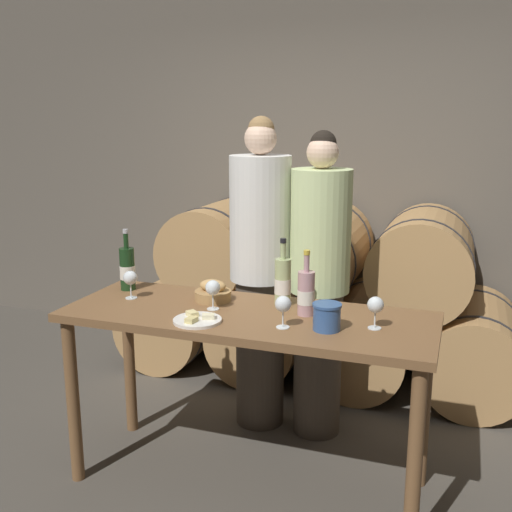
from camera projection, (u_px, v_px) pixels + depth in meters
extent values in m
plane|color=#4C473F|center=(248.00, 481.00, 3.04)|extent=(10.00, 10.00, 0.00)
cube|color=#60594F|center=(338.00, 145.00, 4.52)|extent=(10.00, 0.12, 3.20)
cylinder|color=tan|center=(181.00, 315.00, 4.62)|extent=(0.64, 0.93, 0.64)
cylinder|color=#2D2D33|center=(163.00, 327.00, 4.34)|extent=(0.65, 0.02, 0.65)
cylinder|color=#2D2D33|center=(197.00, 304.00, 4.89)|extent=(0.65, 0.02, 0.65)
cylinder|color=tan|center=(268.00, 325.00, 4.39)|extent=(0.64, 0.93, 0.64)
cylinder|color=#2D2D33|center=(255.00, 339.00, 4.11)|extent=(0.65, 0.02, 0.65)
cylinder|color=#2D2D33|center=(280.00, 313.00, 4.66)|extent=(0.65, 0.02, 0.65)
cylinder|color=tan|center=(365.00, 337.00, 4.16)|extent=(0.64, 0.93, 0.64)
cylinder|color=#2D2D33|center=(358.00, 352.00, 3.88)|extent=(0.65, 0.02, 0.65)
cylinder|color=#2D2D33|center=(372.00, 323.00, 4.43)|extent=(0.65, 0.02, 0.65)
cylinder|color=tan|center=(474.00, 349.00, 3.93)|extent=(0.64, 0.93, 0.64)
cylinder|color=#2D2D33|center=(474.00, 367.00, 3.65)|extent=(0.65, 0.02, 0.65)
cylinder|color=#2D2D33|center=(474.00, 334.00, 4.20)|extent=(0.65, 0.02, 0.65)
cylinder|color=tan|center=(223.00, 246.00, 4.37)|extent=(0.64, 0.93, 0.64)
cylinder|color=#2D2D33|center=(206.00, 254.00, 4.10)|extent=(0.65, 0.02, 0.65)
cylinder|color=#2D2D33|center=(237.00, 238.00, 4.65)|extent=(0.65, 0.02, 0.65)
cylinder|color=tan|center=(317.00, 253.00, 4.14)|extent=(0.64, 0.93, 0.64)
cylinder|color=#2D2D33|center=(307.00, 262.00, 3.87)|extent=(0.65, 0.02, 0.65)
cylinder|color=#2D2D33|center=(327.00, 244.00, 4.42)|extent=(0.65, 0.02, 0.65)
cylinder|color=tan|center=(423.00, 261.00, 3.91)|extent=(0.64, 0.93, 0.64)
cylinder|color=#2D2D33|center=(420.00, 271.00, 3.64)|extent=(0.65, 0.02, 0.65)
cylinder|color=#2D2D33|center=(426.00, 251.00, 4.19)|extent=(0.65, 0.02, 0.65)
cylinder|color=brown|center=(73.00, 401.00, 2.97)|extent=(0.06, 0.06, 0.86)
cylinder|color=brown|center=(415.00, 463.00, 2.44)|extent=(0.06, 0.06, 0.86)
cylinder|color=brown|center=(129.00, 361.00, 3.46)|extent=(0.06, 0.06, 0.86)
cylinder|color=brown|center=(424.00, 406.00, 2.92)|extent=(0.06, 0.06, 0.86)
cube|color=brown|center=(247.00, 317.00, 2.84)|extent=(1.77, 0.65, 0.04)
cylinder|color=#4C4238|center=(260.00, 351.00, 3.56)|extent=(0.29, 0.29, 0.89)
cylinder|color=silver|center=(260.00, 219.00, 3.38)|extent=(0.35, 0.35, 0.71)
sphere|color=beige|center=(260.00, 139.00, 3.28)|extent=(0.18, 0.18, 0.18)
sphere|color=olive|center=(261.00, 129.00, 3.28)|extent=(0.15, 0.15, 0.15)
cylinder|color=#4C4238|center=(317.00, 362.00, 3.45)|extent=(0.27, 0.27, 0.86)
cylinder|color=beige|center=(321.00, 231.00, 3.27)|extent=(0.33, 0.33, 0.68)
sphere|color=beige|center=(323.00, 153.00, 3.18)|extent=(0.17, 0.17, 0.17)
sphere|color=black|center=(323.00, 143.00, 3.18)|extent=(0.14, 0.14, 0.14)
cylinder|color=#193819|center=(127.00, 269.00, 3.21)|extent=(0.08, 0.08, 0.23)
cylinder|color=#193819|center=(126.00, 241.00, 3.17)|extent=(0.03, 0.03, 0.08)
cylinder|color=#B7B7BC|center=(125.00, 231.00, 3.16)|extent=(0.03, 0.03, 0.02)
cylinder|color=white|center=(128.00, 272.00, 3.21)|extent=(0.08, 0.08, 0.07)
cylinder|color=#ADBC7F|center=(283.00, 282.00, 2.93)|extent=(0.08, 0.08, 0.23)
cylinder|color=#ADBC7F|center=(283.00, 251.00, 2.90)|extent=(0.03, 0.03, 0.08)
cylinder|color=black|center=(283.00, 241.00, 2.89)|extent=(0.03, 0.03, 0.02)
cylinder|color=white|center=(283.00, 286.00, 2.94)|extent=(0.08, 0.08, 0.08)
cylinder|color=#BC8E93|center=(306.00, 293.00, 2.79)|extent=(0.08, 0.08, 0.21)
cylinder|color=#BC8E93|center=(307.00, 263.00, 2.76)|extent=(0.03, 0.03, 0.08)
cylinder|color=gold|center=(307.00, 252.00, 2.75)|extent=(0.03, 0.03, 0.02)
cylinder|color=white|center=(306.00, 297.00, 2.80)|extent=(0.08, 0.08, 0.07)
cylinder|color=#335693|center=(327.00, 317.00, 2.60)|extent=(0.12, 0.12, 0.12)
cylinder|color=#335693|center=(327.00, 305.00, 2.59)|extent=(0.13, 0.13, 0.01)
cylinder|color=#A87F4C|center=(213.00, 295.00, 3.03)|extent=(0.18, 0.18, 0.05)
ellipsoid|color=tan|center=(213.00, 286.00, 3.02)|extent=(0.14, 0.08, 0.06)
cylinder|color=white|center=(197.00, 320.00, 2.72)|extent=(0.22, 0.22, 0.01)
cube|color=beige|center=(208.00, 316.00, 2.72)|extent=(0.07, 0.06, 0.02)
cube|color=beige|center=(192.00, 314.00, 2.75)|extent=(0.07, 0.07, 0.02)
cube|color=#E0CC7F|center=(191.00, 320.00, 2.67)|extent=(0.05, 0.06, 0.02)
cylinder|color=white|center=(131.00, 298.00, 3.07)|extent=(0.06, 0.06, 0.00)
cylinder|color=white|center=(131.00, 291.00, 3.06)|extent=(0.01, 0.01, 0.07)
sphere|color=white|center=(130.00, 278.00, 3.05)|extent=(0.07, 0.07, 0.07)
cylinder|color=white|center=(213.00, 309.00, 2.89)|extent=(0.06, 0.06, 0.00)
cylinder|color=white|center=(213.00, 301.00, 2.88)|extent=(0.01, 0.01, 0.07)
sphere|color=white|center=(212.00, 288.00, 2.87)|extent=(0.07, 0.07, 0.07)
cylinder|color=white|center=(283.00, 327.00, 2.64)|extent=(0.06, 0.06, 0.00)
cylinder|color=white|center=(283.00, 319.00, 2.63)|extent=(0.01, 0.01, 0.07)
sphere|color=white|center=(283.00, 304.00, 2.62)|extent=(0.07, 0.07, 0.07)
cylinder|color=white|center=(374.00, 328.00, 2.63)|extent=(0.06, 0.06, 0.00)
cylinder|color=white|center=(375.00, 320.00, 2.62)|extent=(0.01, 0.01, 0.07)
sphere|color=white|center=(376.00, 305.00, 2.61)|extent=(0.07, 0.07, 0.07)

